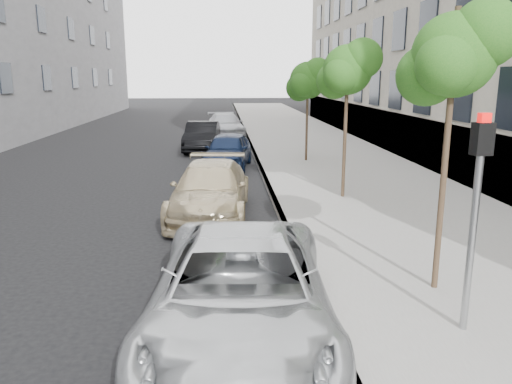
{
  "coord_description": "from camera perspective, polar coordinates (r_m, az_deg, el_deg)",
  "views": [
    {
      "loc": [
        -0.33,
        -6.08,
        3.59
      ],
      "look_at": [
        0.29,
        2.9,
        1.5
      ],
      "focal_mm": 35.0,
      "sensor_mm": 36.0,
      "label": 1
    }
  ],
  "objects": [
    {
      "name": "suv",
      "position": [
        13.1,
        -5.24,
        0.23
      ],
      "size": [
        2.32,
        4.89,
        1.38
      ],
      "primitive_type": "imported",
      "rotation": [
        0.0,
        0.0,
        -0.08
      ],
      "color": "#C2B18A",
      "rests_on": "ground"
    },
    {
      "name": "sedan_black",
      "position": [
        24.73,
        -6.16,
        6.32
      ],
      "size": [
        1.78,
        4.39,
        1.42
      ],
      "primitive_type": "imported",
      "rotation": [
        0.0,
        0.0,
        -0.07
      ],
      "color": "black",
      "rests_on": "ground"
    },
    {
      "name": "curb",
      "position": [
        30.32,
        -1.07,
        6.43
      ],
      "size": [
        0.15,
        72.0,
        0.14
      ],
      "primitive_type": "cube",
      "color": "#9E9B93",
      "rests_on": "ground"
    },
    {
      "name": "tree_mid",
      "position": [
        14.52,
        10.53,
        13.58
      ],
      "size": [
        1.72,
        1.52,
        4.48
      ],
      "color": "#38281C",
      "rests_on": "sidewalk"
    },
    {
      "name": "sedan_rear",
      "position": [
        30.45,
        -3.51,
        7.62
      ],
      "size": [
        2.53,
        5.01,
        1.39
      ],
      "primitive_type": "imported",
      "rotation": [
        0.0,
        0.0,
        0.12
      ],
      "color": "#B0B2B9",
      "rests_on": "ground"
    },
    {
      "name": "signal_pole",
      "position": [
        7.19,
        23.86,
        -0.66
      ],
      "size": [
        0.26,
        0.21,
        3.0
      ],
      "rotation": [
        0.0,
        0.0,
        0.12
      ],
      "color": "#939699",
      "rests_on": "sidewalk"
    },
    {
      "name": "sidewalk",
      "position": [
        30.64,
        4.82,
        6.45
      ],
      "size": [
        6.4,
        72.0,
        0.14
      ],
      "primitive_type": "cube",
      "color": "gray",
      "rests_on": "ground"
    },
    {
      "name": "tree_far",
      "position": [
        20.89,
        6.02,
        12.6
      ],
      "size": [
        1.81,
        1.61,
        4.19
      ],
      "color": "#38281C",
      "rests_on": "sidewalk"
    },
    {
      "name": "ground",
      "position": [
        7.07,
        -0.77,
        -17.45
      ],
      "size": [
        160.0,
        160.0,
        0.0
      ],
      "primitive_type": "plane",
      "color": "black",
      "rests_on": "ground"
    },
    {
      "name": "minivan",
      "position": [
        6.92,
        -1.74,
        -11.35
      ],
      "size": [
        2.77,
        5.41,
        1.46
      ],
      "primitive_type": "imported",
      "rotation": [
        0.0,
        0.0,
        -0.07
      ],
      "color": "silver",
      "rests_on": "ground"
    },
    {
      "name": "sedan_blue",
      "position": [
        19.95,
        -3.24,
        4.74
      ],
      "size": [
        2.26,
        4.32,
        1.4
      ],
      "primitive_type": "imported",
      "rotation": [
        0.0,
        0.0,
        -0.15
      ],
      "color": "black",
      "rests_on": "ground"
    },
    {
      "name": "tree_near",
      "position": [
        8.38,
        21.88,
        14.3
      ],
      "size": [
        1.64,
        1.44,
        4.58
      ],
      "color": "#38281C",
      "rests_on": "sidewalk"
    }
  ]
}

